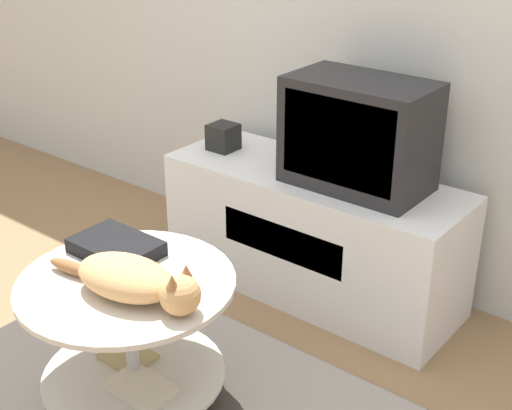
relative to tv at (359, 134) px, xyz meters
name	(u,v)px	position (x,y,z in m)	size (l,w,h in m)	color
ground_plane	(159,406)	(-0.15, -0.93, -0.73)	(12.00, 12.00, 0.00)	#93704C
rug	(158,404)	(-0.15, -0.93, -0.72)	(1.55, 1.04, 0.02)	#3D3833
tv_stand	(313,233)	(-0.18, -0.01, -0.47)	(1.23, 0.44, 0.52)	white
tv	(359,134)	(0.00, 0.00, 0.00)	(0.53, 0.31, 0.41)	#232326
speaker	(223,137)	(-0.64, -0.02, -0.15)	(0.11, 0.11, 0.11)	black
coffee_table	(130,328)	(-0.22, -0.97, -0.43)	(0.67, 0.67, 0.45)	#B2B2B7
dvd_box	(116,247)	(-0.37, -0.87, -0.23)	(0.28, 0.19, 0.05)	black
cat	(134,280)	(-0.13, -1.01, -0.19)	(0.56, 0.23, 0.14)	tan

